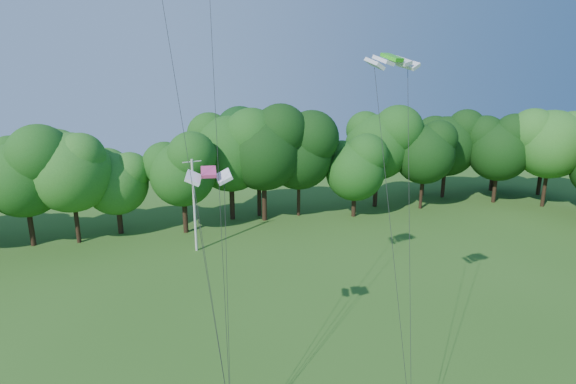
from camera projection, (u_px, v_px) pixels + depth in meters
name	position (u px, v px, depth m)	size (l,w,h in m)	color
utility_pole	(194.00, 205.00, 40.45)	(1.69, 0.43, 8.56)	beige
kite_green	(392.00, 57.00, 19.76)	(2.55, 1.48, 0.43)	green
kite_pink	(209.00, 172.00, 19.53)	(2.11, 1.24, 0.38)	#D13A76
tree_back_center	(258.00, 142.00, 49.89)	(9.46, 9.46, 13.76)	#322313
tree_back_east	(425.00, 146.00, 59.35)	(7.34, 7.34, 10.67)	#362715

